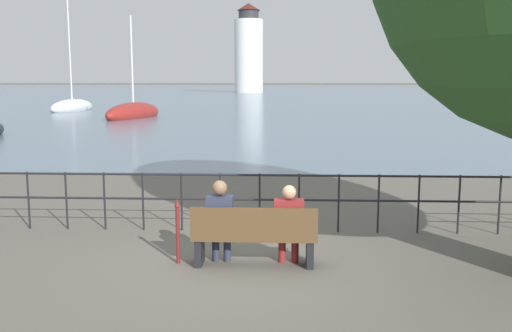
% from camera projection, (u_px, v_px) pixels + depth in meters
% --- Properties ---
extents(ground_plane, '(1000.00, 1000.00, 0.00)m').
position_uv_depth(ground_plane, '(254.00, 265.00, 8.37)').
color(ground_plane, '#605B51').
extents(harbor_water, '(600.00, 300.00, 0.01)m').
position_uv_depth(harbor_water, '(281.00, 89.00, 164.59)').
color(harbor_water, slate).
rests_on(harbor_water, ground_plane).
extents(park_bench, '(1.82, 0.45, 0.90)m').
position_uv_depth(park_bench, '(254.00, 237.00, 8.24)').
color(park_bench, brown).
rests_on(park_bench, ground_plane).
extents(seated_person_left, '(0.38, 0.35, 1.26)m').
position_uv_depth(seated_person_left, '(220.00, 218.00, 8.30)').
color(seated_person_left, '#2D3347').
rests_on(seated_person_left, ground_plane).
extents(seated_person_right, '(0.43, 0.35, 1.20)m').
position_uv_depth(seated_person_right, '(289.00, 221.00, 8.26)').
color(seated_person_right, maroon).
rests_on(seated_person_right, ground_plane).
extents(promenade_railing, '(15.45, 0.04, 1.05)m').
position_uv_depth(promenade_railing, '(260.00, 193.00, 10.13)').
color(promenade_railing, black).
rests_on(promenade_railing, ground_plane).
extents(closed_umbrella, '(0.09, 0.09, 0.98)m').
position_uv_depth(closed_umbrella, '(178.00, 227.00, 8.36)').
color(closed_umbrella, maroon).
rests_on(closed_umbrella, ground_plane).
extents(sailboat_0, '(3.47, 6.97, 7.63)m').
position_uv_depth(sailboat_0, '(133.00, 113.00, 40.65)').
color(sailboat_0, maroon).
rests_on(sailboat_0, ground_plane).
extents(sailboat_2, '(2.57, 7.08, 12.35)m').
position_uv_depth(sailboat_2, '(72.00, 107.00, 50.18)').
color(sailboat_2, white).
rests_on(sailboat_2, ground_plane).
extents(harbor_lighthouse, '(6.16, 6.16, 18.93)m').
position_uv_depth(harbor_lighthouse, '(249.00, 51.00, 122.94)').
color(harbor_lighthouse, white).
rests_on(harbor_lighthouse, ground_plane).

